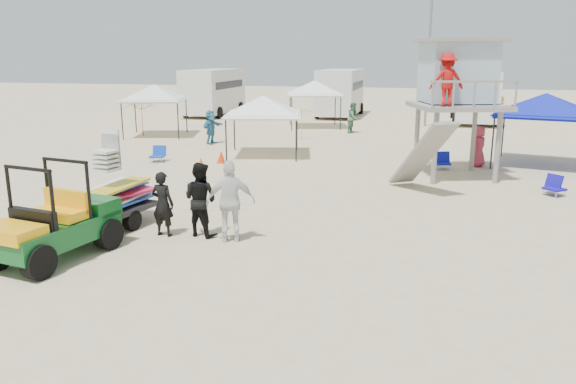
% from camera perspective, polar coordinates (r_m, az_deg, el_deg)
% --- Properties ---
extents(ground, '(140.00, 140.00, 0.00)m').
position_cam_1_polar(ground, '(9.99, -7.22, -11.07)').
color(ground, beige).
rests_on(ground, ground).
extents(utility_cart, '(1.76, 2.84, 2.02)m').
position_cam_1_polar(utility_cart, '(12.61, -23.04, -2.26)').
color(utility_cart, '#0C4F1D').
rests_on(utility_cart, ground).
extents(surf_trailer, '(1.62, 2.53, 2.14)m').
position_cam_1_polar(surf_trailer, '(14.48, -17.46, -0.12)').
color(surf_trailer, black).
rests_on(surf_trailer, ground).
extents(man_left, '(0.60, 0.43, 1.56)m').
position_cam_1_polar(man_left, '(13.52, -12.61, -1.19)').
color(man_left, black).
rests_on(man_left, ground).
extents(man_mid, '(1.00, 0.86, 1.77)m').
position_cam_1_polar(man_mid, '(13.35, -8.90, -0.73)').
color(man_mid, black).
rests_on(man_mid, ground).
extents(man_right, '(1.20, 0.82, 1.89)m').
position_cam_1_polar(man_right, '(12.80, -5.85, -0.98)').
color(man_right, silver).
rests_on(man_right, ground).
extents(lifeguard_tower, '(3.65, 3.65, 4.64)m').
position_cam_1_polar(lifeguard_tower, '(20.42, 16.80, 11.09)').
color(lifeguard_tower, gray).
rests_on(lifeguard_tower, ground).
extents(canopy_blue, '(4.00, 4.00, 3.21)m').
position_cam_1_polar(canopy_blue, '(23.73, 24.74, 8.77)').
color(canopy_blue, black).
rests_on(canopy_blue, ground).
extents(canopy_white_a, '(3.59, 3.59, 2.96)m').
position_cam_1_polar(canopy_white_a, '(23.97, -2.55, 9.42)').
color(canopy_white_a, black).
rests_on(canopy_white_a, ground).
extents(canopy_white_b, '(3.70, 3.70, 3.13)m').
position_cam_1_polar(canopy_white_b, '(30.91, -13.45, 10.33)').
color(canopy_white_b, black).
rests_on(canopy_white_b, ground).
extents(canopy_white_c, '(3.68, 3.68, 3.18)m').
position_cam_1_polar(canopy_white_c, '(33.85, 2.73, 11.02)').
color(canopy_white_c, black).
rests_on(canopy_white_c, ground).
extents(umbrella_a, '(2.29, 2.32, 1.85)m').
position_cam_1_polar(umbrella_a, '(31.05, -14.62, 7.21)').
color(umbrella_a, red).
rests_on(umbrella_a, ground).
extents(umbrella_b, '(2.13, 2.16, 1.61)m').
position_cam_1_polar(umbrella_b, '(28.71, 1.38, 6.91)').
color(umbrella_b, yellow).
rests_on(umbrella_b, ground).
extents(cone_near, '(0.34, 0.34, 0.50)m').
position_cam_1_polar(cone_near, '(22.62, -6.81, 3.58)').
color(cone_near, red).
rests_on(cone_near, ground).
extents(cone_far, '(0.34, 0.34, 0.50)m').
position_cam_1_polar(cone_far, '(21.23, -8.83, 2.85)').
color(cone_far, '#F55107').
rests_on(cone_far, ground).
extents(beach_chair_a, '(0.63, 0.67, 0.64)m').
position_cam_1_polar(beach_chair_a, '(23.38, -13.05, 3.80)').
color(beach_chair_a, '#103CB1').
rests_on(beach_chair_a, ground).
extents(beach_chair_b, '(0.68, 0.74, 0.64)m').
position_cam_1_polar(beach_chair_b, '(22.08, 15.41, 3.10)').
color(beach_chair_b, '#0E169B').
rests_on(beach_chair_b, ground).
extents(beach_chair_c, '(0.73, 0.87, 0.64)m').
position_cam_1_polar(beach_chair_c, '(19.03, 25.41, 0.64)').
color(beach_chair_c, '#150FA3').
rests_on(beach_chair_c, ground).
extents(rv_far_left, '(2.64, 6.80, 3.25)m').
position_cam_1_polar(rv_far_left, '(41.46, -7.59, 10.24)').
color(rv_far_left, silver).
rests_on(rv_far_left, ground).
extents(rv_mid_left, '(2.65, 6.50, 3.25)m').
position_cam_1_polar(rv_mid_left, '(40.49, 5.33, 10.22)').
color(rv_mid_left, silver).
rests_on(rv_mid_left, ground).
extents(rv_mid_right, '(2.64, 7.00, 3.25)m').
position_cam_1_polar(rv_mid_right, '(38.56, 18.46, 9.43)').
color(rv_mid_right, silver).
rests_on(rv_mid_right, ground).
extents(light_pole_left, '(0.14, 0.14, 8.00)m').
position_cam_1_polar(light_pole_left, '(35.41, 14.08, 12.97)').
color(light_pole_left, slate).
rests_on(light_pole_left, ground).
extents(distant_beachgoers, '(15.15, 14.58, 1.82)m').
position_cam_1_polar(distant_beachgoers, '(28.68, 6.17, 6.89)').
color(distant_beachgoers, '#487953').
rests_on(distant_beachgoers, ground).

